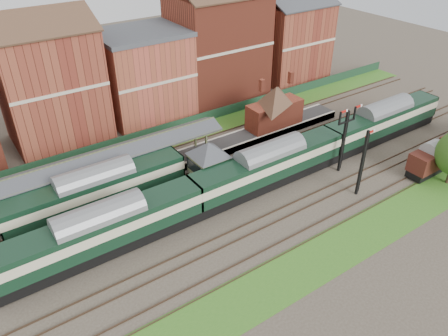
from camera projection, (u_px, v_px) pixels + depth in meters
ground at (247, 193)px, 49.07m from camera, size 160.00×160.00×0.00m
grass_back at (177, 137)px, 60.15m from camera, size 90.00×4.50×0.06m
grass_front at (325, 255)px, 40.73m from camera, size 90.00×5.00×0.06m
fence at (170, 127)px, 61.15m from camera, size 90.00×0.12×1.50m
platform at (166, 165)px, 53.16m from camera, size 55.00×3.40×1.00m
signal_box at (209, 165)px, 48.17m from camera, size 5.40×5.40×6.00m
brick_hut at (264, 159)px, 53.08m from camera, size 3.20×2.64×2.94m
station_building at (275, 106)px, 59.46m from camera, size 8.10×8.10×5.90m
canopy at (116, 150)px, 48.09m from camera, size 26.00×3.89×4.08m
semaphore_bracket at (344, 137)px, 50.62m from camera, size 3.60×0.25×8.18m
semaphore_siding at (362, 162)px, 46.79m from camera, size 1.23×0.25×8.00m
town_backdrop at (142, 70)px, 62.56m from camera, size 69.00×10.00×16.00m
dmu_train at (270, 165)px, 49.10m from camera, size 59.29×3.11×4.55m
platform_railcar at (97, 190)px, 45.12m from camera, size 19.30×3.04×4.45m
goods_van_b at (430, 160)px, 51.43m from camera, size 5.53×2.40×3.35m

